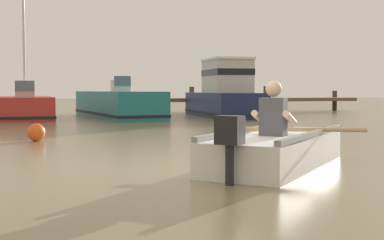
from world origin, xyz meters
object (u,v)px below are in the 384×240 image
(moored_boat_teal, at_px, (117,105))
(mooring_buoy, at_px, (36,132))
(moored_boat_red, at_px, (25,108))
(rowboat_with_person, at_px, (278,148))
(moored_boat_navy, at_px, (224,95))

(moored_boat_teal, height_order, mooring_buoy, moored_boat_teal)
(mooring_buoy, bearing_deg, moored_boat_red, 93.58)
(rowboat_with_person, xyz_separation_m, moored_boat_navy, (3.68, 13.41, 0.59))
(rowboat_with_person, bearing_deg, moored_boat_teal, 92.13)
(moored_boat_red, height_order, moored_boat_teal, moored_boat_red)
(moored_boat_red, relative_size, moored_boat_teal, 0.68)
(moored_boat_red, bearing_deg, rowboat_with_person, -74.05)
(moored_boat_navy, bearing_deg, mooring_buoy, -128.74)
(moored_boat_red, distance_m, mooring_buoy, 9.07)
(moored_boat_navy, height_order, mooring_buoy, moored_boat_navy)
(moored_boat_teal, relative_size, mooring_buoy, 18.69)
(moored_boat_navy, distance_m, mooring_buoy, 11.25)
(moored_boat_teal, bearing_deg, mooring_buoy, -107.02)
(moored_boat_red, xyz_separation_m, moored_boat_navy, (7.59, -0.29, 0.44))
(rowboat_with_person, distance_m, moored_boat_teal, 13.92)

